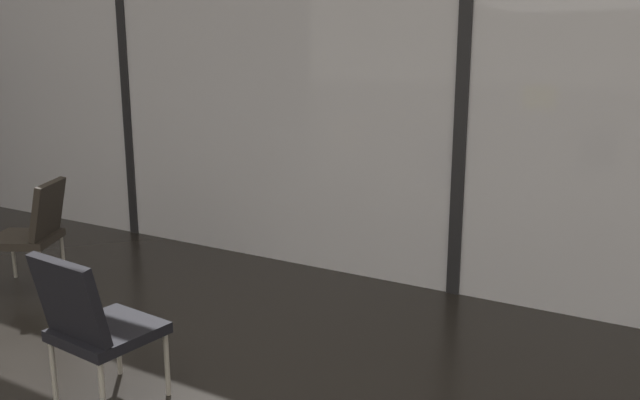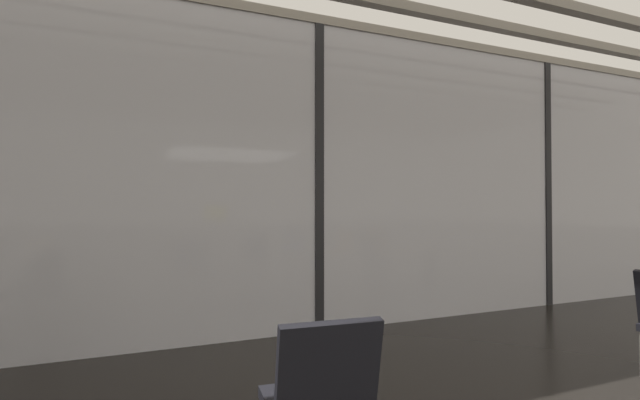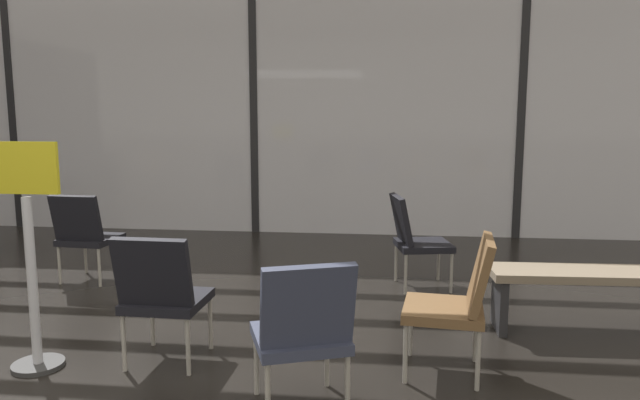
# 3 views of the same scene
# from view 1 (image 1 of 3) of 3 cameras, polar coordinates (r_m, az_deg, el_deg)

# --- Properties ---
(glass_curtain_wall) EXTENTS (14.00, 0.08, 3.42)m
(glass_curtain_wall) POSITION_cam_1_polar(r_m,az_deg,el_deg) (5.02, 12.57, 10.76)
(glass_curtain_wall) COLOR silver
(glass_curtain_wall) RESTS_ON ground
(window_mullion_0) EXTENTS (0.10, 0.12, 3.42)m
(window_mullion_0) POSITION_cam_1_polar(r_m,az_deg,el_deg) (6.96, -16.48, 11.03)
(window_mullion_0) COLOR black
(window_mullion_0) RESTS_ON ground
(window_mullion_1) EXTENTS (0.10, 0.12, 3.42)m
(window_mullion_1) POSITION_cam_1_polar(r_m,az_deg,el_deg) (5.02, 12.57, 10.76)
(window_mullion_1) COLOR black
(window_mullion_1) RESTS_ON ground
(parked_airplane) EXTENTS (11.24, 4.38, 4.38)m
(parked_airplane) POSITION_cam_1_polar(r_m,az_deg,el_deg) (10.74, 13.86, 14.18)
(parked_airplane) COLOR silver
(parked_airplane) RESTS_ON ground
(lounge_chair_0) EXTENTS (0.52, 0.56, 0.87)m
(lounge_chair_0) POSITION_cam_1_polar(r_m,az_deg,el_deg) (3.66, -19.26, -9.94)
(lounge_chair_0) COLOR black
(lounge_chair_0) RESTS_ON ground
(lounge_chair_2) EXTENTS (0.69, 0.68, 0.87)m
(lounge_chair_2) POSITION_cam_1_polar(r_m,az_deg,el_deg) (5.69, -23.74, -2.25)
(lounge_chair_2) COLOR #28231E
(lounge_chair_2) RESTS_ON ground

